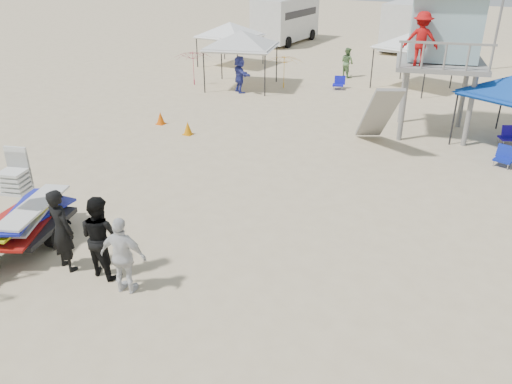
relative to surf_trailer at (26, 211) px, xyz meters
The scene contains 19 objects.
ground 4.15m from the surf_trailer, ahead, with size 140.00×140.00×0.00m, color beige.
surf_trailer is the anchor object (origin of this frame).
man_left 1.55m from the surf_trailer, 11.18° to the right, with size 0.68×0.45×1.87m, color black.
man_mid 2.37m from the surf_trailer, ahead, with size 0.88×0.68×1.80m, color black.
man_right 3.23m from the surf_trailer, ahead, with size 0.97×0.40×1.65m, color silver.
lifeguard_tower 14.70m from the surf_trailer, 63.94° to the left, with size 3.69×3.69×4.86m.
canopy_white_a 16.13m from the surf_trailer, 102.80° to the left, with size 3.95×3.95×3.21m.
canopy_white_b 21.25m from the surf_trailer, 109.16° to the left, with size 3.15×3.15×2.95m.
canopy_white_c 20.13m from the surf_trailer, 78.36° to the left, with size 3.76×3.76×3.24m.
umbrella_a 15.89m from the surf_trailer, 111.89° to the left, with size 1.90×1.94×1.75m, color #B91339.
umbrella_b 16.50m from the surf_trailer, 95.36° to the left, with size 1.80×1.84×1.66m, color orange.
cone_near 8.34m from the surf_trailer, 100.37° to the left, with size 0.34×0.34×0.50m, color orange.
cone_far 9.29m from the surf_trailer, 110.34° to the left, with size 0.34×0.34×0.50m, color #E55907.
beach_chair_a 17.72m from the surf_trailer, 87.00° to the left, with size 0.67×0.73×0.64m.
beach_chair_b 15.93m from the surf_trailer, 55.02° to the left, with size 0.71×0.79×0.64m.
beach_chair_c 14.12m from the surf_trailer, 49.32° to the left, with size 0.65×0.71×0.64m.
rv_far_left 30.71m from the surf_trailer, 105.03° to the left, with size 2.64×6.80×3.25m.
rv_mid_left 31.18m from the surf_trailer, 88.08° to the left, with size 2.65×6.50×3.25m.
distant_beachgoers 17.89m from the surf_trailer, 79.46° to the left, with size 19.03×17.06×1.77m.
Camera 1 is at (5.48, -5.90, 6.17)m, focal length 35.00 mm.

